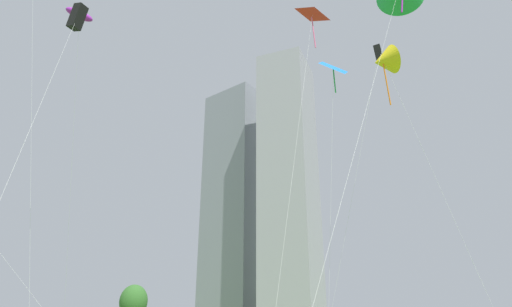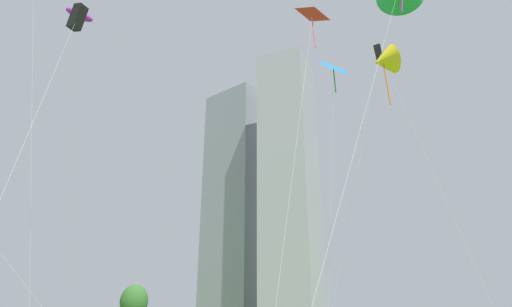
# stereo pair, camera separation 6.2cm
# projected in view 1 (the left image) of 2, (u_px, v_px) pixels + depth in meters

# --- Properties ---
(kite_flying_0) EXTENTS (6.56, 3.07, 22.98)m
(kite_flying_0) POSITION_uv_depth(u_px,v_px,m) (384.00, 61.00, 34.40)
(kite_flying_0) COLOR silver
(kite_flying_0) RESTS_ON ground
(kite_flying_1) EXTENTS (3.05, 3.15, 23.84)m
(kite_flying_1) POSITION_uv_depth(u_px,v_px,m) (334.00, 68.00, 37.04)
(kite_flying_1) COLOR silver
(kite_flying_1) RESTS_ON ground
(kite_flying_2) EXTENTS (7.04, 1.34, 26.77)m
(kite_flying_2) POSITION_uv_depth(u_px,v_px,m) (378.00, 54.00, 40.59)
(kite_flying_2) COLOR silver
(kite_flying_2) RESTS_ON ground
(kite_flying_3) EXTENTS (2.62, 11.42, 28.03)m
(kite_flying_3) POSITION_uv_depth(u_px,v_px,m) (313.00, 17.00, 37.86)
(kite_flying_3) COLOR silver
(kite_flying_3) RESTS_ON ground
(kite_flying_6) EXTENTS (4.85, 6.73, 21.72)m
(kite_flying_6) POSITION_uv_depth(u_px,v_px,m) (77.00, 17.00, 28.34)
(kite_flying_6) COLOR silver
(kite_flying_6) RESTS_ON ground
(kite_flying_8) EXTENTS (6.93, 10.17, 25.43)m
(kite_flying_8) POSITION_uv_depth(u_px,v_px,m) (79.00, 15.00, 34.06)
(kite_flying_8) COLOR silver
(kite_flying_8) RESTS_ON ground
(park_tree_0) EXTENTS (2.93, 2.93, 6.65)m
(park_tree_0) POSITION_uv_depth(u_px,v_px,m) (133.00, 302.00, 46.18)
(park_tree_0) COLOR brown
(park_tree_0) RESTS_ON ground
(distant_highrise_0) EXTENTS (15.54, 17.76, 86.62)m
(distant_highrise_0) POSITION_uv_depth(u_px,v_px,m) (289.00, 186.00, 132.16)
(distant_highrise_0) COLOR #939399
(distant_highrise_0) RESTS_ON ground
(distant_highrise_1) EXTENTS (25.46, 29.87, 86.27)m
(distant_highrise_1) POSITION_uv_depth(u_px,v_px,m) (246.00, 209.00, 156.11)
(distant_highrise_1) COLOR gray
(distant_highrise_1) RESTS_ON ground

